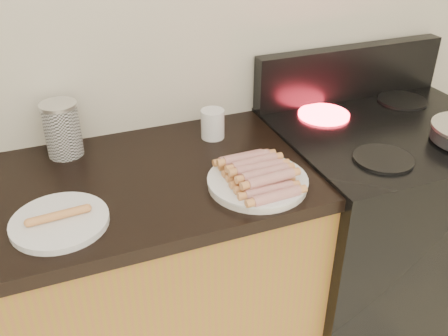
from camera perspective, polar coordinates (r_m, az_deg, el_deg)
name	(u,v)px	position (r m, az deg, el deg)	size (l,w,h in m)	color
wall_back	(134,9)	(1.60, -10.21, 17.44)	(4.00, 0.04, 2.60)	silver
stove	(373,234)	(2.02, 16.65, -7.23)	(0.76, 0.65, 0.91)	black
stove_panel	(350,73)	(1.95, 14.16, 10.54)	(0.76, 0.06, 0.20)	black
burner_near_left	(383,159)	(1.57, 17.73, 1.01)	(0.18, 0.18, 0.01)	black
burner_far_left	(324,114)	(1.81, 11.33, 6.02)	(0.18, 0.18, 0.01)	#FF1E2D
burner_far_right	(402,101)	(2.01, 19.69, 7.27)	(0.18, 0.18, 0.01)	black
main_plate	(257,183)	(1.40, 3.85, -1.71)	(0.28, 0.28, 0.02)	white
side_plate	(60,222)	(1.31, -18.26, -5.84)	(0.24, 0.24, 0.02)	white
hotdog_pile	(258,173)	(1.38, 3.89, -0.54)	(0.14, 0.25, 0.05)	brown
plain_sausages	(58,215)	(1.30, -18.40, -5.15)	(0.14, 0.03, 0.02)	#CD6E35
canister	(62,129)	(1.59, -18.00, 4.23)	(0.11, 0.11, 0.17)	silver
mug	(213,124)	(1.63, -1.30, 5.06)	(0.08, 0.08, 0.10)	silver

